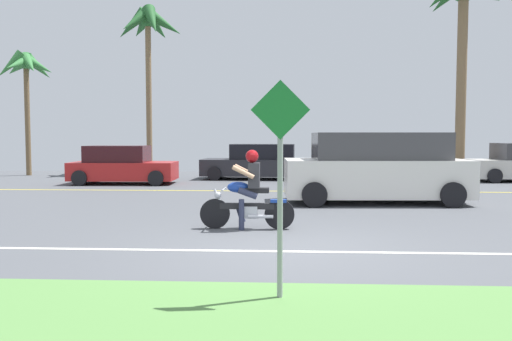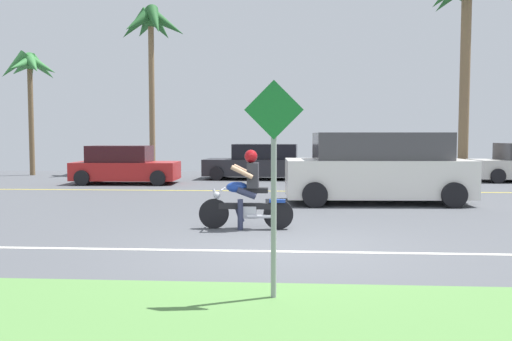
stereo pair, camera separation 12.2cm
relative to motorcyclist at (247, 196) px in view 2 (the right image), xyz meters
name	(u,v)px [view 2 (the right image)]	position (x,y,z in m)	size (l,w,h in m)	color
ground	(284,220)	(0.71, 1.27, -0.66)	(56.00, 30.00, 0.04)	#4C4F54
lane_line_near	(282,251)	(0.71, -1.97, -0.64)	(50.40, 0.12, 0.01)	silver
lane_line_far	(286,191)	(0.71, 7.00, -0.64)	(50.40, 0.12, 0.01)	yellow
motorcyclist	(247,196)	(0.00, 0.00, 0.00)	(1.82, 0.59, 1.52)	black
suv_nearby	(378,169)	(3.17, 4.23, 0.27)	(5.06, 2.39, 1.88)	white
parked_car_0	(124,166)	(-5.38, 9.34, 0.03)	(3.88, 1.99, 1.43)	#AD1E1E
parked_car_1	(261,163)	(-0.39, 11.81, 0.04)	(4.56, 2.18, 1.46)	#232328
parked_car_2	(388,163)	(4.75, 11.28, 0.05)	(4.58, 2.19, 1.48)	silver
palm_tree_0	(150,32)	(-5.72, 14.61, 6.01)	(3.36, 3.27, 7.83)	brown
palm_tree_1	(29,71)	(-10.96, 13.32, 4.09)	(2.80, 2.80, 5.63)	brown
palm_tree_2	(466,10)	(8.24, 13.22, 6.47)	(3.50, 3.48, 8.70)	brown
street_sign	(274,168)	(0.66, -4.48, 0.80)	(0.62, 0.06, 2.37)	gray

